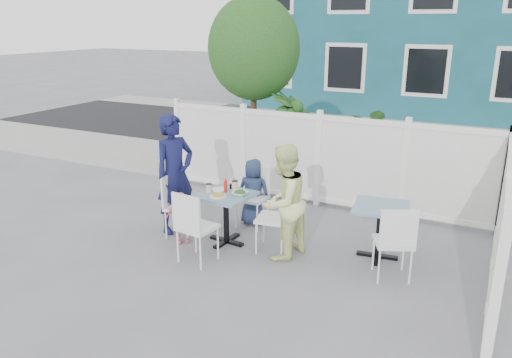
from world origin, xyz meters
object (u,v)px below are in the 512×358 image
at_px(spare_table, 380,218).
at_px(woman, 283,202).
at_px(chair_back, 254,191).
at_px(chair_right, 279,213).
at_px(boy, 253,192).
at_px(man, 175,174).
at_px(main_table, 226,205).
at_px(chair_left, 176,201).
at_px(utility_cabinet, 236,138).
at_px(chair_near, 193,223).
at_px(toddler, 181,217).

height_order(spare_table, woman, woman).
bearing_deg(chair_back, chair_right, 137.07).
distance_m(chair_back, boy, 0.05).
xyz_separation_m(spare_table, man, (-3.00, -0.46, 0.33)).
xyz_separation_m(main_table, chair_left, (-0.82, -0.09, -0.04)).
bearing_deg(chair_left, utility_cabinet, -174.97).
relative_size(main_table, chair_right, 0.79).
distance_m(chair_near, woman, 1.23).
bearing_deg(main_table, toddler, -154.45).
xyz_separation_m(main_table, spare_table, (2.09, 0.51, -0.00)).
bearing_deg(main_table, man, 176.55).
bearing_deg(chair_right, main_table, 86.39).
height_order(chair_left, chair_near, chair_near).
relative_size(chair_back, man, 0.53).
relative_size(spare_table, chair_near, 0.80).
distance_m(chair_right, chair_back, 1.02).
bearing_deg(chair_left, woman, 81.23).
bearing_deg(spare_table, chair_right, -161.84).
relative_size(chair_left, boy, 0.88).
relative_size(chair_back, boy, 0.90).
height_order(utility_cabinet, woman, woman).
height_order(woman, toddler, woman).
distance_m(spare_table, chair_right, 1.37).
bearing_deg(woman, spare_table, 127.77).
bearing_deg(utility_cabinet, man, -65.96).
xyz_separation_m(main_table, chair_near, (-0.06, -0.77, -0.00)).
relative_size(chair_right, chair_near, 0.98).
relative_size(utility_cabinet, main_table, 1.60).
xyz_separation_m(utility_cabinet, spare_table, (3.95, -3.16, -0.04)).
relative_size(man, toddler, 2.35).
bearing_deg(woman, chair_right, -123.88).
xyz_separation_m(spare_table, toddler, (-2.68, -0.79, -0.20)).
bearing_deg(chair_right, toddler, 95.13).
distance_m(main_table, toddler, 0.68).
xyz_separation_m(chair_left, toddler, (0.23, -0.19, -0.16)).
relative_size(spare_table, man, 0.44).
bearing_deg(chair_left, man, -157.55).
bearing_deg(toddler, chair_right, -25.95).
distance_m(utility_cabinet, chair_right, 4.46).
xyz_separation_m(chair_left, boy, (0.84, 0.91, -0.01)).
distance_m(utility_cabinet, boy, 3.42).
bearing_deg(man, chair_near, -115.83).
relative_size(utility_cabinet, boy, 1.18).
bearing_deg(woman, chair_near, -40.39).
bearing_deg(main_table, woman, -2.52).
bearing_deg(boy, chair_right, 127.86).
xyz_separation_m(chair_right, boy, (-0.77, 0.74, -0.04)).
height_order(chair_right, woman, woman).
xyz_separation_m(chair_back, woman, (0.85, -0.83, 0.23)).
distance_m(utility_cabinet, spare_table, 5.06).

